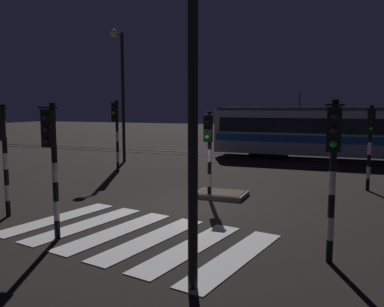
{
  "coord_description": "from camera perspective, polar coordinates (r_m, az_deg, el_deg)",
  "views": [
    {
      "loc": [
        5.06,
        -12.08,
        3.29
      ],
      "look_at": [
        -0.86,
        2.93,
        1.4
      ],
      "focal_mm": 37.57,
      "sensor_mm": 36.0,
      "label": 1
    }
  ],
  "objects": [
    {
      "name": "traffic_light_kerb_mid_left",
      "position": [
        10.26,
        -19.31,
        0.37
      ],
      "size": [
        0.36,
        0.42,
        3.38
      ],
      "color": "black",
      "rests_on": "ground"
    },
    {
      "name": "ground_plane",
      "position": [
        13.5,
        -1.19,
        -7.42
      ],
      "size": [
        120.0,
        120.0,
        0.0
      ],
      "primitive_type": "plane",
      "color": "black"
    },
    {
      "name": "rail_near",
      "position": [
        25.99,
        10.12,
        -0.66
      ],
      "size": [
        80.0,
        0.12,
        0.03
      ],
      "primitive_type": "cube",
      "color": "#59595E",
      "rests_on": "ground"
    },
    {
      "name": "street_lamp_near_kerb",
      "position": [
        6.77,
        -0.71,
        14.8
      ],
      "size": [
        0.44,
        1.21,
        6.62
      ],
      "color": "black",
      "rests_on": "ground"
    },
    {
      "name": "tram",
      "position": [
        26.05,
        19.79,
        2.89
      ],
      "size": [
        15.04,
        2.58,
        4.15
      ],
      "color": "silver",
      "rests_on": "ground"
    },
    {
      "name": "traffic_light_corner_far_left",
      "position": [
        20.35,
        -10.73,
        3.97
      ],
      "size": [
        0.36,
        0.42,
        3.59
      ],
      "color": "black",
      "rests_on": "ground"
    },
    {
      "name": "traffic_light_median_centre",
      "position": [
        14.13,
        2.4,
        1.65
      ],
      "size": [
        0.36,
        0.42,
        3.11
      ],
      "color": "black",
      "rests_on": "ground"
    },
    {
      "name": "rail_far",
      "position": [
        27.39,
        10.71,
        -0.3
      ],
      "size": [
        80.0,
        0.12,
        0.03
      ],
      "primitive_type": "cube",
      "color": "#59595E",
      "rests_on": "ground"
    },
    {
      "name": "traffic_light_corner_near_right",
      "position": [
        8.68,
        19.4,
        -0.48
      ],
      "size": [
        0.36,
        0.42,
        3.43
      ],
      "color": "black",
      "rests_on": "ground"
    },
    {
      "name": "traffic_island",
      "position": [
        14.85,
        4.17,
        -5.78
      ],
      "size": [
        1.8,
        1.32,
        0.18
      ],
      "color": "slate",
      "rests_on": "ground"
    },
    {
      "name": "crosswalk_zebra",
      "position": [
        10.6,
        -8.33,
        -11.41
      ],
      "size": [
        7.08,
        5.04,
        0.02
      ],
      "color": "silver",
      "rests_on": "ground"
    },
    {
      "name": "traffic_light_corner_far_right",
      "position": [
        16.93,
        23.99,
        2.44
      ],
      "size": [
        0.36,
        0.42,
        3.34
      ],
      "color": "black",
      "rests_on": "ground"
    },
    {
      "name": "street_lamp_trackside_left",
      "position": [
        24.07,
        -10.1,
        10.12
      ],
      "size": [
        0.44,
        1.21,
        7.59
      ],
      "color": "black",
      "rests_on": "ground"
    },
    {
      "name": "traffic_light_corner_near_left",
      "position": [
        13.03,
        -25.35,
        1.3
      ],
      "size": [
        0.36,
        0.42,
        3.35
      ],
      "color": "black",
      "rests_on": "ground"
    }
  ]
}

